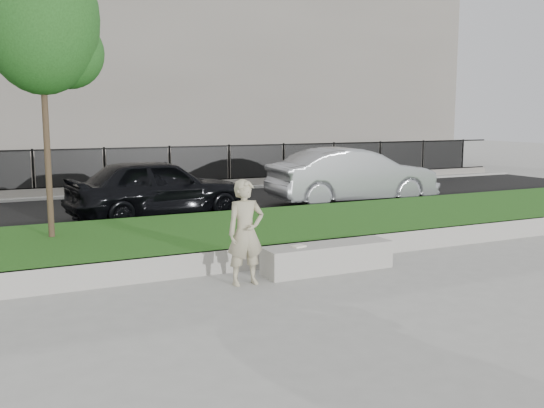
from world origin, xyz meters
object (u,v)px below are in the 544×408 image
man (246,232)px  car_silver (353,176)px  car_dark (158,188)px  book (299,246)px  young_tree (45,25)px  stone_bench (328,257)px

man → car_silver: car_silver is taller
man → car_dark: man is taller
book → car_silver: size_ratio=0.04×
man → young_tree: size_ratio=0.31×
stone_bench → car_silver: 7.95m
book → stone_bench: bearing=-12.4°
stone_bench → young_tree: 6.51m
car_silver → young_tree: bearing=114.1°
stone_bench → book: book is taller
book → young_tree: 6.01m
stone_bench → car_silver: bearing=53.8°
man → young_tree: 5.34m
young_tree → book: bearing=-41.8°
man → car_silver: (6.27, 6.55, 0.04)m
man → car_silver: 9.07m
book → car_silver: (5.25, 6.40, 0.38)m
book → car_dark: (-0.65, 6.43, 0.33)m
book → young_tree: size_ratio=0.04×
book → car_silver: bearing=38.3°
stone_bench → car_dark: bearing=100.7°
stone_bench → book: bearing=179.9°
man → book: man is taller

